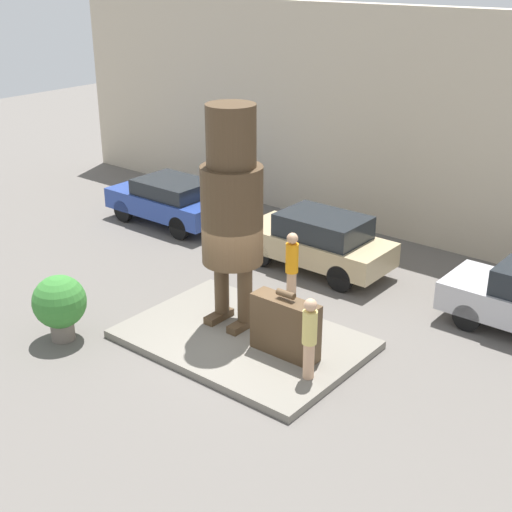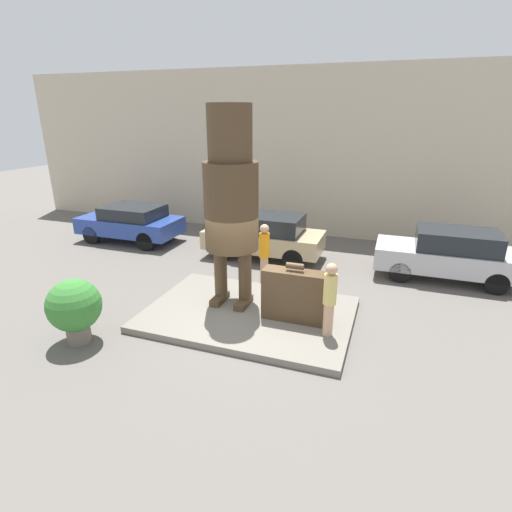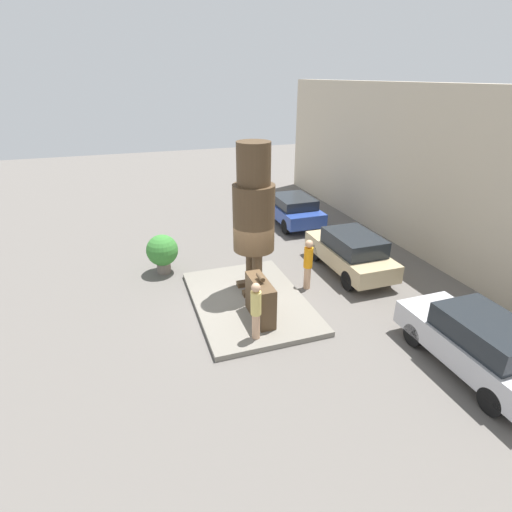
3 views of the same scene
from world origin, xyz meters
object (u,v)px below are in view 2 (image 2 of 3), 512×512
at_px(tourist, 330,297).
at_px(parked_car_blue, 131,222).
at_px(worker_hivis, 264,251).
at_px(statue_figure, 231,194).
at_px(planter_pot, 74,307).
at_px(parked_car_tan, 265,235).
at_px(parked_car_silver, 449,254).
at_px(giant_suitcase, 294,295).

bearing_deg(tourist, parked_car_blue, 150.78).
height_order(parked_car_blue, worker_hivis, worker_hivis).
xyz_separation_m(tourist, parked_car_blue, (-8.75, 4.89, -0.32)).
xyz_separation_m(statue_figure, planter_pot, (-2.64, -2.73, -2.19)).
distance_m(parked_car_blue, worker_hivis, 6.70).
xyz_separation_m(tourist, parked_car_tan, (-3.07, 4.80, -0.28)).
height_order(parked_car_blue, planter_pot, planter_pot).
relative_size(planter_pot, worker_hivis, 0.82).
xyz_separation_m(statue_figure, parked_car_blue, (-6.10, 4.07, -2.27)).
height_order(statue_figure, planter_pot, statue_figure).
height_order(tourist, worker_hivis, tourist).
bearing_deg(parked_car_blue, parked_car_silver, 179.90).
bearing_deg(parked_car_tan, statue_figure, 96.10).
xyz_separation_m(tourist, planter_pot, (-5.28, -1.91, -0.24)).
distance_m(tourist, planter_pot, 5.62).
xyz_separation_m(giant_suitcase, tourist, (0.91, -0.45, 0.31)).
bearing_deg(parked_car_silver, parked_car_blue, -0.10).
distance_m(statue_figure, parked_car_tan, 4.58).
bearing_deg(parked_car_silver, planter_pot, 39.77).
relative_size(giant_suitcase, worker_hivis, 0.82).
bearing_deg(parked_car_silver, tourist, 59.58).
bearing_deg(statue_figure, worker_hivis, 82.94).
distance_m(giant_suitcase, worker_hivis, 2.73).
bearing_deg(parked_car_blue, worker_hivis, 161.05).
bearing_deg(worker_hivis, giant_suitcase, -56.50).
distance_m(statue_figure, parked_car_silver, 7.19).
relative_size(tourist, parked_car_silver, 0.41).
distance_m(statue_figure, planter_pot, 4.38).
bearing_deg(parked_car_tan, worker_hivis, 107.56).
relative_size(tourist, worker_hivis, 0.94).
bearing_deg(parked_car_silver, parked_car_tan, 0.69).
height_order(parked_car_blue, parked_car_silver, parked_car_silver).
distance_m(giant_suitcase, tourist, 1.06).
distance_m(parked_car_silver, worker_hivis, 5.70).
relative_size(tourist, parked_car_blue, 0.43).
distance_m(statue_figure, tourist, 3.39).
relative_size(statue_figure, tourist, 2.87).
distance_m(parked_car_blue, parked_car_silver, 11.61).
bearing_deg(statue_figure, parked_car_blue, 146.30).
distance_m(giant_suitcase, parked_car_silver, 5.82).
height_order(parked_car_tan, parked_car_silver, parked_car_silver).
distance_m(tourist, worker_hivis, 3.64).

